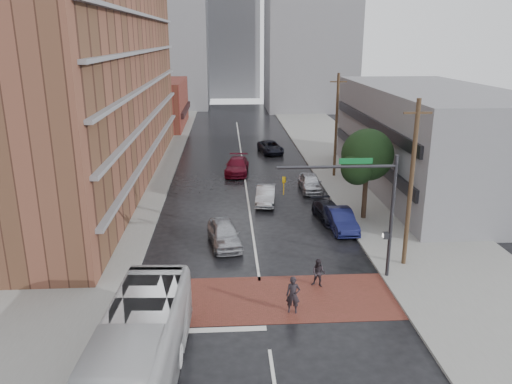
{
  "coord_description": "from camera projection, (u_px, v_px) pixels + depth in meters",
  "views": [
    {
      "loc": [
        -1.74,
        -22.83,
        13.18
      ],
      "look_at": [
        0.14,
        8.2,
        3.5
      ],
      "focal_mm": 35.0,
      "sensor_mm": 36.0,
      "label": 1
    }
  ],
  "objects": [
    {
      "name": "car_parked_near",
      "position": [
        341.0,
        220.0,
        35.44
      ],
      "size": [
        1.83,
        4.63,
        1.5
      ],
      "primitive_type": "imported",
      "rotation": [
        0.0,
        0.0,
        0.05
      ],
      "color": "#12153F",
      "rests_on": "ground"
    },
    {
      "name": "distant_tower_west",
      "position": [
        159.0,
        21.0,
        94.54
      ],
      "size": [
        18.0,
        16.0,
        32.0
      ],
      "primitive_type": "cube",
      "color": "slate",
      "rests_on": "ground"
    },
    {
      "name": "building_east",
      "position": [
        431.0,
        139.0,
        44.45
      ],
      "size": [
        11.0,
        26.0,
        9.0
      ],
      "primitive_type": "cube",
      "color": "slate",
      "rests_on": "ground"
    },
    {
      "name": "utility_pole_far",
      "position": [
        336.0,
        125.0,
        47.63
      ],
      "size": [
        1.6,
        0.26,
        10.0
      ],
      "color": "#473321",
      "rests_on": "ground"
    },
    {
      "name": "distant_tower_center",
      "position": [
        232.0,
        42.0,
        112.74
      ],
      "size": [
        12.0,
        10.0,
        24.0
      ],
      "primitive_type": "cube",
      "color": "slate",
      "rests_on": "ground"
    },
    {
      "name": "car_travel_c",
      "position": [
        237.0,
        166.0,
        50.14
      ],
      "size": [
        2.73,
        5.61,
        1.57
      ],
      "primitive_type": "imported",
      "rotation": [
        0.0,
        0.0,
        -0.1
      ],
      "color": "maroon",
      "rests_on": "ground"
    },
    {
      "name": "utility_pole_near",
      "position": [
        411.0,
        184.0,
        28.57
      ],
      "size": [
        1.6,
        0.26,
        10.0
      ],
      "color": "#473321",
      "rests_on": "ground"
    },
    {
      "name": "car_travel_a",
      "position": [
        224.0,
        234.0,
        32.78
      ],
      "size": [
        2.6,
        4.93,
        1.6
      ],
      "primitive_type": "imported",
      "rotation": [
        0.0,
        0.0,
        0.16
      ],
      "color": "#A5A6AC",
      "rests_on": "ground"
    },
    {
      "name": "street_tree",
      "position": [
        367.0,
        158.0,
        36.33
      ],
      "size": [
        4.2,
        4.1,
        6.9
      ],
      "color": "#332319",
      "rests_on": "ground"
    },
    {
      "name": "signal_mast",
      "position": [
        367.0,
        200.0,
        27.09
      ],
      "size": [
        6.5,
        0.3,
        7.2
      ],
      "color": "#2D2D33",
      "rests_on": "ground"
    },
    {
      "name": "pedestrian_b",
      "position": [
        319.0,
        273.0,
        27.33
      ],
      "size": [
        0.96,
        0.86,
        1.62
      ],
      "primitive_type": "imported",
      "rotation": [
        0.0,
        0.0,
        -0.39
      ],
      "color": "#272127",
      "rests_on": "ground"
    },
    {
      "name": "transit_bus",
      "position": [
        133.0,
        368.0,
        18.1
      ],
      "size": [
        3.5,
        12.19,
        3.36
      ],
      "primitive_type": "imported",
      "rotation": [
        0.0,
        0.0,
        -0.06
      ],
      "color": "#B8B8BA",
      "rests_on": "ground"
    },
    {
      "name": "ground",
      "position": [
        263.0,
        304.0,
        25.77
      ],
      "size": [
        160.0,
        160.0,
        0.0
      ],
      "primitive_type": "plane",
      "color": "black",
      "rests_on": "ground"
    },
    {
      "name": "storefront_west",
      "position": [
        158.0,
        104.0,
        75.5
      ],
      "size": [
        8.0,
        16.0,
        7.0
      ],
      "primitive_type": "cube",
      "color": "maroon",
      "rests_on": "ground"
    },
    {
      "name": "suv_travel",
      "position": [
        270.0,
        147.0,
        59.13
      ],
      "size": [
        3.12,
        5.33,
        1.39
      ],
      "primitive_type": "imported",
      "rotation": [
        0.0,
        0.0,
        0.17
      ],
      "color": "black",
      "rests_on": "ground"
    },
    {
      "name": "car_parked_mid",
      "position": [
        329.0,
        212.0,
        37.45
      ],
      "size": [
        2.31,
        4.51,
        1.25
      ],
      "primitive_type": "imported",
      "rotation": [
        0.0,
        0.0,
        0.13
      ],
      "color": "black",
      "rests_on": "ground"
    },
    {
      "name": "crosswalk",
      "position": [
        262.0,
        299.0,
        26.25
      ],
      "size": [
        14.0,
        5.0,
        0.02
      ],
      "primitive_type": "cube",
      "color": "maroon",
      "rests_on": "ground"
    },
    {
      "name": "car_travel_b",
      "position": [
        266.0,
        195.0,
        41.08
      ],
      "size": [
        2.06,
        4.53,
        1.44
      ],
      "primitive_type": "imported",
      "rotation": [
        0.0,
        0.0,
        -0.13
      ],
      "color": "#B8BAC0",
      "rests_on": "ground"
    },
    {
      "name": "pedestrian_a",
      "position": [
        293.0,
        295.0,
        24.68
      ],
      "size": [
        0.78,
        0.58,
        1.93
      ],
      "primitive_type": "imported",
      "rotation": [
        0.0,
        0.0,
        -0.19
      ],
      "color": "black",
      "rests_on": "ground"
    },
    {
      "name": "apartment_block",
      "position": [
        84.0,
        27.0,
        43.67
      ],
      "size": [
        10.0,
        44.0,
        28.0
      ],
      "primitive_type": "cube",
      "color": "brown",
      "rests_on": "ground"
    },
    {
      "name": "sidewalk_east",
      "position": [
        358.0,
        173.0,
        50.24
      ],
      "size": [
        9.0,
        90.0,
        0.15
      ],
      "primitive_type": "cube",
      "color": "gray",
      "rests_on": "ground"
    },
    {
      "name": "car_parked_far",
      "position": [
        310.0,
        183.0,
        44.46
      ],
      "size": [
        1.81,
        4.51,
        1.54
      ],
      "primitive_type": "imported",
      "rotation": [
        0.0,
        0.0,
        -0.0
      ],
      "color": "#B9BAC1",
      "rests_on": "ground"
    },
    {
      "name": "distant_tower_east",
      "position": [
        311.0,
        9.0,
        89.85
      ],
      "size": [
        16.0,
        14.0,
        36.0
      ],
      "primitive_type": "cube",
      "color": "slate",
      "rests_on": "ground"
    },
    {
      "name": "sidewalk_west",
      "position": [
        127.0,
        177.0,
        48.91
      ],
      "size": [
        9.0,
        90.0,
        0.15
      ],
      "primitive_type": "cube",
      "color": "gray",
      "rests_on": "ground"
    }
  ]
}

